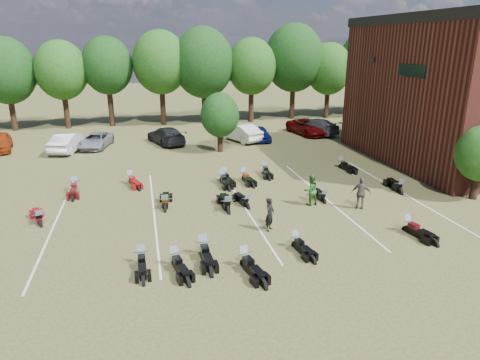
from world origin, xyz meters
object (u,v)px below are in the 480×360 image
object	(u,v)px
motorcycle_3	(245,267)
car_4	(260,134)
motorcycle_0	(142,264)
person_green	(311,190)
person_grey	(361,193)
person_black	(270,214)
motorcycle_14	(75,191)
motorcycle_7	(41,225)

from	to	relation	value
motorcycle_3	car_4	bearing A→B (deg)	61.24
car_4	motorcycle_3	distance (m)	23.70
motorcycle_0	car_4	bearing A→B (deg)	61.17
person_green	motorcycle_3	xyz separation A→B (m)	(-5.29, -5.99, -0.89)
car_4	person_grey	world-z (taller)	person_grey
person_green	person_grey	distance (m)	2.75
person_green	person_grey	world-z (taller)	person_grey
person_grey	motorcycle_3	distance (m)	9.19
person_black	motorcycle_3	distance (m)	3.94
person_grey	motorcycle_3	bearing A→B (deg)	63.90
person_green	motorcycle_14	xyz separation A→B (m)	(-13.34, 5.52, -0.89)
person_green	motorcycle_14	world-z (taller)	person_green
person_grey	motorcycle_7	bearing A→B (deg)	26.73
car_4	person_black	distance (m)	20.01
person_green	person_grey	xyz separation A→B (m)	(2.49, -1.18, 0.02)
car_4	motorcycle_0	world-z (taller)	car_4
person_black	motorcycle_0	size ratio (longest dim) A/B	0.80
motorcycle_0	motorcycle_7	distance (m)	7.18
motorcycle_3	motorcycle_14	distance (m)	14.05
car_4	motorcycle_14	size ratio (longest dim) A/B	1.62
person_black	motorcycle_3	size ratio (longest dim) A/B	0.74
car_4	motorcycle_0	distance (m)	24.15
motorcycle_7	motorcycle_0	bearing A→B (deg)	114.80
person_grey	motorcycle_14	bearing A→B (deg)	9.18
person_black	motorcycle_14	distance (m)	13.07
car_4	person_grey	bearing A→B (deg)	-86.58
person_grey	motorcycle_14	world-z (taller)	person_grey
person_grey	motorcycle_14	size ratio (longest dim) A/B	0.77
motorcycle_0	motorcycle_7	xyz separation A→B (m)	(-4.95, 5.20, 0.00)
person_grey	motorcycle_7	distance (m)	16.95
person_black	motorcycle_14	world-z (taller)	person_black
car_4	motorcycle_7	xyz separation A→B (m)	(-16.05, -16.24, -0.65)
person_black	person_green	xyz separation A→B (m)	(3.24, 2.74, 0.05)
car_4	motorcycle_0	xyz separation A→B (m)	(-11.10, -21.44, -0.65)
motorcycle_3	motorcycle_14	xyz separation A→B (m)	(-8.05, 11.51, 0.00)
motorcycle_7	person_black	bearing A→B (deg)	145.41
motorcycle_3	motorcycle_14	bearing A→B (deg)	113.31
motorcycle_14	person_black	bearing A→B (deg)	-42.22
person_green	motorcycle_7	xyz separation A→B (m)	(-14.37, 0.41, -0.89)
motorcycle_0	motorcycle_14	xyz separation A→B (m)	(-3.92, 10.31, 0.00)
person_black	motorcycle_7	world-z (taller)	person_black
person_black	motorcycle_0	xyz separation A→B (m)	(-6.18, -2.05, -0.84)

